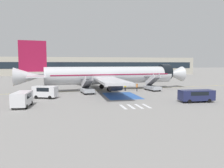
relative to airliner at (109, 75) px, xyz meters
name	(u,v)px	position (x,y,z in m)	size (l,w,h in m)	color
ground_plane	(103,90)	(-1.30, 0.35, -3.55)	(600.00, 600.00, 0.00)	gray
apron_leadline_yellow	(112,90)	(0.66, 0.09, -3.55)	(0.20, 75.16, 0.01)	gold
apron_stand_patch_blue	(121,96)	(0.66, -9.93, -3.55)	(6.32, 10.00, 0.01)	#2856A8
apron_walkway_bar_0	(123,107)	(-1.74, -20.95, -3.55)	(0.44, 3.60, 0.01)	silver
apron_walkway_bar_1	(131,107)	(-0.54, -20.95, -3.55)	(0.44, 3.60, 0.01)	silver
apron_walkway_bar_2	(139,106)	(0.66, -20.95, -3.55)	(0.44, 3.60, 0.01)	silver
apron_walkway_bar_3	(147,106)	(1.86, -20.95, -3.55)	(0.44, 3.60, 0.01)	silver
airliner	(109,75)	(0.00, 0.00, 0.00)	(41.78, 35.30, 11.15)	silver
boarding_stairs_forward	(152,86)	(9.77, -3.25, -2.56)	(2.84, 5.44, 4.05)	#ADB2BA
boarding_stairs_aft	(87,89)	(-5.66, -5.39, -2.60)	(2.84, 5.44, 3.73)	#ADB2BA
fuel_tanker	(80,77)	(-5.63, 24.66, -1.88)	(3.13, 10.72, 3.33)	#38383D
service_van_0	(22,98)	(-16.08, -18.17, -2.25)	(2.31, 4.97, 2.17)	silver
service_van_1	(196,95)	(10.98, -19.35, -2.35)	(5.64, 2.25, 1.98)	#1E234C
service_van_2	(45,91)	(-13.66, -10.52, -2.23)	(4.64, 3.27, 2.22)	silver
ground_crew_0	(111,88)	(-0.30, -4.04, -2.56)	(0.37, 0.48, 1.72)	#2D2D33
ground_crew_1	(125,86)	(3.33, -2.74, -2.48)	(0.45, 0.28, 1.84)	#2D2D33
ground_crew_2	(137,87)	(5.84, -3.73, -2.48)	(0.43, 0.49, 1.84)	#2D2D33
terminal_building	(101,66)	(8.84, 75.57, 1.44)	(111.88, 12.10, 9.99)	#B2AD9E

